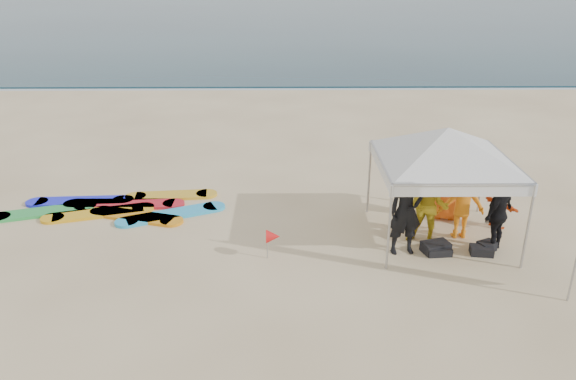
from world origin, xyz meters
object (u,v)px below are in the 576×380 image
(person_orange_b, at_px, (448,185))
(person_seated, at_px, (499,207))
(person_black_b, at_px, (498,213))
(person_yellow, at_px, (428,207))
(marker_pennant, at_px, (273,237))
(surfboard_spread, at_px, (118,208))
(person_black_a, at_px, (406,210))
(person_orange_a, at_px, (462,203))
(canopy_tent, at_px, (449,128))

(person_orange_b, bearing_deg, person_seated, 169.81)
(person_black_b, distance_m, person_seated, 1.18)
(person_yellow, distance_m, person_orange_b, 1.50)
(marker_pennant, relative_size, surfboard_spread, 0.12)
(person_black_a, relative_size, marker_pennant, 3.00)
(person_black_b, relative_size, marker_pennant, 2.56)
(person_yellow, distance_m, person_orange_a, 0.89)
(person_seated, relative_size, canopy_tent, 0.26)
(person_black_a, distance_m, canopy_tent, 1.89)
(person_black_a, xyz_separation_m, person_orange_b, (1.32, 1.65, -0.12))
(person_black_b, height_order, surfboard_spread, person_black_b)
(person_black_b, xyz_separation_m, canopy_tent, (-1.06, 0.53, 1.67))
(marker_pennant, bearing_deg, person_black_b, 4.54)
(marker_pennant, bearing_deg, person_orange_a, 13.12)
(person_yellow, bearing_deg, surfboard_spread, -170.38)
(marker_pennant, bearing_deg, canopy_tent, 14.14)
(person_orange_a, xyz_separation_m, marker_pennant, (-4.08, -0.95, -0.31))
(person_black_b, bearing_deg, person_orange_b, -109.71)
(person_black_b, bearing_deg, canopy_tent, -68.88)
(person_seated, distance_m, marker_pennant, 5.28)
(person_orange_b, xyz_separation_m, person_seated, (1.06, -0.47, -0.34))
(person_seated, bearing_deg, person_black_b, 129.83)
(person_orange_a, xyz_separation_m, person_orange_b, (-0.05, 0.94, 0.04))
(person_black_b, xyz_separation_m, marker_pennant, (-4.65, -0.37, -0.32))
(person_black_b, height_order, marker_pennant, person_black_b)
(marker_pennant, bearing_deg, person_seated, 15.55)
(person_black_a, bearing_deg, person_yellow, 24.99)
(person_orange_a, height_order, person_seated, person_orange_a)
(person_black_a, height_order, person_black_b, person_black_a)
(person_orange_a, height_order, marker_pennant, person_orange_a)
(person_black_b, bearing_deg, marker_pennant, -37.63)
(marker_pennant, height_order, surfboard_spread, marker_pennant)
(person_black_b, relative_size, canopy_tent, 0.43)
(person_orange_b, distance_m, canopy_tent, 1.97)
(person_yellow, bearing_deg, person_black_a, -122.74)
(person_seated, bearing_deg, surfboard_spread, 55.74)
(person_yellow, xyz_separation_m, surfboard_spread, (-7.11, 1.86, -0.83))
(person_orange_b, distance_m, person_seated, 1.21)
(canopy_tent, relative_size, surfboard_spread, 0.73)
(person_seated, distance_m, canopy_tent, 2.54)
(person_orange_a, relative_size, person_orange_b, 0.96)
(person_black_b, xyz_separation_m, person_seated, (0.43, 1.05, -0.32))
(surfboard_spread, bearing_deg, person_yellow, -14.63)
(person_seated, relative_size, marker_pennant, 1.55)
(person_orange_b, height_order, marker_pennant, person_orange_b)
(person_black_a, distance_m, person_black_b, 1.96)
(canopy_tent, bearing_deg, person_orange_b, 66.16)
(marker_pennant, bearing_deg, surfboard_spread, 147.46)
(person_black_b, distance_m, canopy_tent, 2.05)
(person_black_b, height_order, person_seated, person_black_b)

